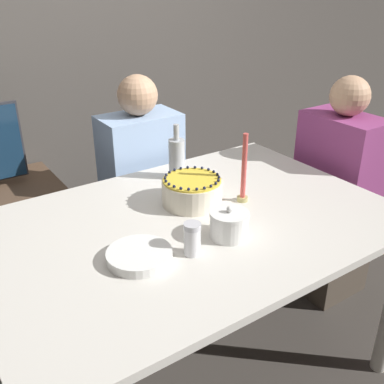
{
  "coord_description": "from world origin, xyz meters",
  "views": [
    {
      "loc": [
        -0.83,
        -1.22,
        1.61
      ],
      "look_at": [
        0.08,
        0.12,
        0.83
      ],
      "focal_mm": 42.0,
      "sensor_mm": 36.0,
      "label": 1
    }
  ],
  "objects_px": {
    "sugar_bowl": "(229,224)",
    "person_man_blue_shirt": "(143,199)",
    "candle": "(244,174)",
    "bottle": "(177,158)",
    "sugar_shaker": "(192,239)",
    "cake": "(192,191)",
    "person_woman_floral": "(333,205)"
  },
  "relations": [
    {
      "from": "sugar_shaker",
      "to": "person_man_blue_shirt",
      "type": "distance_m",
      "value": 1.01
    },
    {
      "from": "candle",
      "to": "person_man_blue_shirt",
      "type": "bearing_deg",
      "value": 97.16
    },
    {
      "from": "cake",
      "to": "sugar_shaker",
      "type": "bearing_deg",
      "value": -124.03
    },
    {
      "from": "bottle",
      "to": "person_man_blue_shirt",
      "type": "xyz_separation_m",
      "value": [
        0.0,
        0.36,
        -0.36
      ]
    },
    {
      "from": "candle",
      "to": "sugar_bowl",
      "type": "bearing_deg",
      "value": -139.52
    },
    {
      "from": "person_man_blue_shirt",
      "to": "sugar_shaker",
      "type": "bearing_deg",
      "value": 71.93
    },
    {
      "from": "sugar_shaker",
      "to": "person_woman_floral",
      "type": "xyz_separation_m",
      "value": [
        1.1,
        0.29,
        -0.32
      ]
    },
    {
      "from": "sugar_shaker",
      "to": "bottle",
      "type": "xyz_separation_m",
      "value": [
        0.29,
        0.56,
        0.04
      ]
    },
    {
      "from": "candle",
      "to": "person_woman_floral",
      "type": "xyz_separation_m",
      "value": [
        0.71,
        0.08,
        -0.38
      ]
    },
    {
      "from": "sugar_bowl",
      "to": "candle",
      "type": "distance_m",
      "value": 0.3
    },
    {
      "from": "cake",
      "to": "person_woman_floral",
      "type": "xyz_separation_m",
      "value": [
        0.89,
        -0.02,
        -0.32
      ]
    },
    {
      "from": "sugar_shaker",
      "to": "person_woman_floral",
      "type": "height_order",
      "value": "person_woman_floral"
    },
    {
      "from": "sugar_shaker",
      "to": "candle",
      "type": "xyz_separation_m",
      "value": [
        0.39,
        0.21,
        0.06
      ]
    },
    {
      "from": "candle",
      "to": "person_man_blue_shirt",
      "type": "distance_m",
      "value": 0.81
    },
    {
      "from": "sugar_bowl",
      "to": "person_man_blue_shirt",
      "type": "height_order",
      "value": "person_man_blue_shirt"
    },
    {
      "from": "person_man_blue_shirt",
      "to": "candle",
      "type": "bearing_deg",
      "value": 97.16
    },
    {
      "from": "sugar_bowl",
      "to": "candle",
      "type": "height_order",
      "value": "candle"
    },
    {
      "from": "bottle",
      "to": "sugar_bowl",
      "type": "bearing_deg",
      "value": -103.05
    },
    {
      "from": "bottle",
      "to": "person_woman_floral",
      "type": "relative_size",
      "value": 0.21
    },
    {
      "from": "cake",
      "to": "bottle",
      "type": "height_order",
      "value": "bottle"
    },
    {
      "from": "sugar_shaker",
      "to": "person_woman_floral",
      "type": "distance_m",
      "value": 1.18
    },
    {
      "from": "sugar_bowl",
      "to": "candle",
      "type": "bearing_deg",
      "value": 40.48
    },
    {
      "from": "sugar_shaker",
      "to": "bottle",
      "type": "height_order",
      "value": "bottle"
    },
    {
      "from": "bottle",
      "to": "person_man_blue_shirt",
      "type": "distance_m",
      "value": 0.51
    },
    {
      "from": "bottle",
      "to": "person_woman_floral",
      "type": "height_order",
      "value": "person_woman_floral"
    },
    {
      "from": "sugar_bowl",
      "to": "sugar_shaker",
      "type": "bearing_deg",
      "value": -173.55
    },
    {
      "from": "cake",
      "to": "bottle",
      "type": "distance_m",
      "value": 0.27
    },
    {
      "from": "sugar_bowl",
      "to": "person_man_blue_shirt",
      "type": "bearing_deg",
      "value": 81.79
    },
    {
      "from": "bottle",
      "to": "person_man_blue_shirt",
      "type": "relative_size",
      "value": 0.21
    },
    {
      "from": "person_man_blue_shirt",
      "to": "bottle",
      "type": "bearing_deg",
      "value": 89.21
    },
    {
      "from": "cake",
      "to": "bottle",
      "type": "relative_size",
      "value": 0.97
    },
    {
      "from": "cake",
      "to": "person_woman_floral",
      "type": "distance_m",
      "value": 0.95
    }
  ]
}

